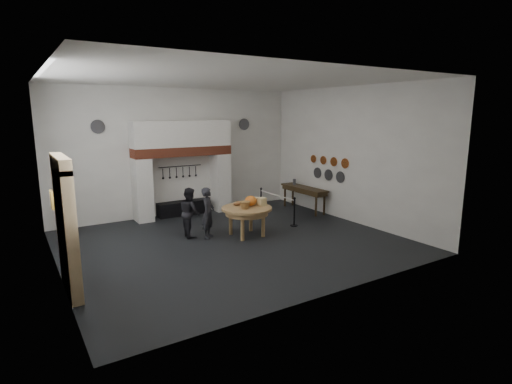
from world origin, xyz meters
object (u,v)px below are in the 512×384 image
barrier_post_near (294,213)px  visitor_far (190,212)px  work_table (247,208)px  barrier_post_far (261,201)px  iron_range (184,208)px  visitor_near (208,213)px  side_table (304,188)px

barrier_post_near → visitor_far: bearing=167.2°
work_table → barrier_post_near: (1.85, 0.08, -0.39)m
barrier_post_far → iron_range: bearing=152.1°
iron_range → visitor_far: (-0.82, -2.57, 0.49)m
visitor_near → side_table: 4.67m
visitor_near → visitor_far: bearing=87.0°
side_table → barrier_post_near: 2.26m
work_table → barrier_post_near: 1.89m
iron_range → barrier_post_near: barrier_post_near is taller
iron_range → barrier_post_near: bearing=-53.1°
iron_range → side_table: 4.52m
side_table → barrier_post_far: bearing=163.4°
visitor_near → iron_range: bearing=34.0°
visitor_near → visitor_far: (-0.40, 0.40, -0.01)m
side_table → barrier_post_near: (-1.61, -1.52, -0.42)m
work_table → side_table: (3.46, 1.60, 0.03)m
iron_range → barrier_post_near: size_ratio=2.11×
visitor_near → barrier_post_near: (2.91, -0.35, -0.30)m
visitor_near → work_table: bearing=-70.4°
visitor_near → visitor_far: visitor_near is taller
visitor_far → barrier_post_near: size_ratio=1.64×
work_table → barrier_post_far: bearing=48.4°
barrier_post_near → barrier_post_far: (0.00, 2.00, 0.00)m
visitor_far → barrier_post_near: bearing=-98.1°
visitor_near → side_table: visitor_near is taller
side_table → barrier_post_far: same height
side_table → iron_range: bearing=156.3°
work_table → visitor_far: bearing=150.1°
iron_range → visitor_near: size_ratio=1.26×
visitor_far → barrier_post_near: 3.40m
visitor_near → side_table: bearing=-33.5°
work_table → barrier_post_near: barrier_post_near is taller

